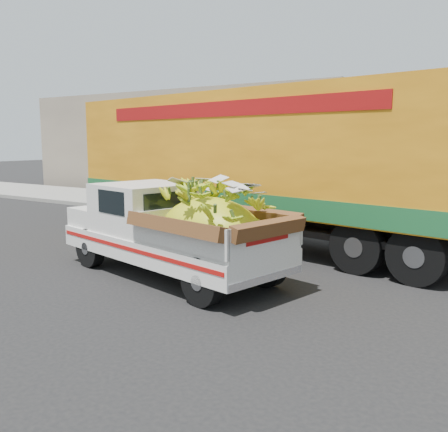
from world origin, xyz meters
The scene contains 6 objects.
ground centered at (0.00, 0.00, 0.00)m, with size 100.00×100.00×0.00m, color black.
curb centered at (0.00, 6.88, 0.07)m, with size 60.00×0.25×0.15m, color gray.
sidewalk centered at (0.00, 8.98, 0.07)m, with size 60.00×4.00×0.14m, color gray.
building_left centered at (-8.00, 14.88, 2.50)m, with size 18.00×6.00×5.00m, color gray.
pickup_truck centered at (2.18, 0.59, 0.95)m, with size 5.29×2.87×1.76m.
semi_trailer centered at (1.56, 4.43, 2.12)m, with size 12.08×4.56×3.80m.
Camera 1 is at (7.90, -6.68, 2.63)m, focal length 40.00 mm.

